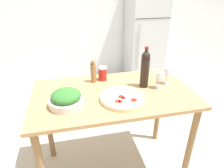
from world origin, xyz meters
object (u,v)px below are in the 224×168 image
Objects in this scene: wine_glass_far at (167,73)px; salad_bowl at (66,99)px; wine_glass_near at (160,77)px; homemade_pizza at (122,98)px; salt_canister at (103,74)px; pepper_mill at (93,72)px; refrigerator at (144,37)px; wine_bottle at (145,69)px.

salad_bowl is (-0.88, -0.16, -0.05)m from wine_glass_far.
wine_glass_near is at bearing 6.93° from salad_bowl.
wine_glass_near reaches higher than homemade_pizza.
wine_glass_far is 0.58m from salt_canister.
pepper_mill is at bearing -165.24° from salt_canister.
salt_canister is at bearing 47.06° from salad_bowl.
wine_glass_far reaches higher than salad_bowl.
wine_glass_far is (-0.51, -1.86, 0.17)m from refrigerator.
wine_bottle reaches higher than homemade_pizza.
pepper_mill is 1.66× the size of salt_canister.
pepper_mill is (-0.42, 0.18, -0.07)m from wine_bottle.
wine_glass_near is at bearing 17.65° from homemade_pizza.
wine_bottle is 0.40m from salt_canister.
refrigerator is 7.91× the size of pepper_mill.
wine_glass_far is 0.71× the size of pepper_mill.
wine_bottle is 1.01× the size of homemade_pizza.
salad_bowl is at bearing -173.07° from wine_glass_near.
refrigerator is at bearing 64.57° from homemade_pizza.
homemade_pizza is at bearing -77.14° from salt_canister.
refrigerator is 11.18× the size of wine_glass_near.
refrigerator is 4.73× the size of homemade_pizza.
wine_bottle reaches higher than salad_bowl.
wine_glass_near reaches higher than salt_canister.
wine_bottle is 2.39× the size of wine_glass_near.
homemade_pizza is (0.42, -0.02, -0.04)m from salad_bowl.
refrigerator reaches higher than pepper_mill.
salad_bowl is at bearing -166.86° from wine_bottle.
pepper_mill is 0.10m from salt_canister.
wine_bottle is 0.33m from homemade_pizza.
wine_glass_far is at bearing -20.14° from salt_canister.
pepper_mill is at bearing 155.37° from wine_glass_near.
pepper_mill is 0.81× the size of salad_bowl.
wine_glass_near is at bearing -146.46° from wine_glass_far.
homemade_pizza is at bearing -115.43° from refrigerator.
refrigerator reaches higher than salt_canister.
wine_glass_far reaches higher than salt_canister.
wine_glass_far is 0.90m from salad_bowl.
wine_bottle is 1.37× the size of salad_bowl.
wine_glass_near is at bearing -24.63° from pepper_mill.
salt_canister is at bearing 147.71° from wine_bottle.
salad_bowl is at bearing -126.30° from pepper_mill.
wine_glass_near is at bearing -27.28° from wine_bottle.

